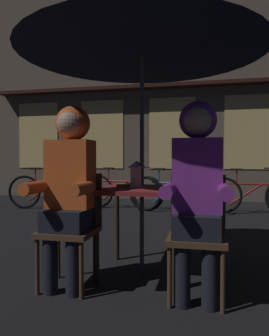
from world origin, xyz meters
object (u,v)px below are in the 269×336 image
person_left_hooded (69,177)px  bicycle_fourth (253,195)px  bicycle_third (173,194)px  person_right_hooded (197,179)px  bicycle_nearest (49,191)px  lantern (137,173)px  book (128,185)px  chair_right (197,228)px  chair_left (72,222)px  cafe_table (142,199)px  bicycle_second (121,191)px  patio_umbrella (142,32)px

person_left_hooded → bicycle_fourth: person_left_hooded is taller
bicycle_third → person_right_hooded: bearing=-81.5°
bicycle_nearest → bicycle_fourth: size_ratio=1.00×
lantern → book: (-0.10, 0.09, -0.11)m
bicycle_nearest → lantern: bearing=-52.0°
person_right_hooded → person_left_hooded: bearing=180.0°
person_right_hooded → bicycle_third: size_ratio=0.85×
chair_right → person_right_hooded: bearing=-90.0°
lantern → bicycle_fourth: size_ratio=0.14×
bicycle_fourth → bicycle_third: bearing=-176.9°
lantern → chair_left: 0.68m
chair_right → cafe_table: bearing=142.5°
chair_right → bicycle_third: chair_right is taller
person_right_hooded → bicycle_nearest: bearing=129.8°
lantern → person_right_hooded: 0.68m
chair_left → lantern: bearing=40.6°
cafe_table → lantern: (-0.04, 0.00, 0.22)m
cafe_table → person_right_hooded: person_right_hooded is taller
person_left_hooded → person_right_hooded: same height
cafe_table → bicycle_fourth: size_ratio=0.44×
person_left_hooded → bicycle_nearest: (-2.02, 3.57, -0.50)m
cafe_table → bicycle_nearest: (-2.50, 3.15, -0.29)m
chair_right → book: size_ratio=4.35×
person_right_hooded → bicycle_third: person_right_hooded is taller
lantern → chair_left: size_ratio=0.27×
bicycle_second → bicycle_fourth: (2.44, -0.13, 0.00)m
cafe_table → patio_umbrella: patio_umbrella is taller
chair_left → person_right_hooded: 1.03m
person_left_hooded → book: person_left_hooded is taller
cafe_table → chair_left: 0.62m
bicycle_nearest → chair_left: bearing=-60.2°
lantern → bicycle_third: 3.25m
person_right_hooded → bicycle_fourth: (0.86, 3.72, -0.50)m
chair_left → book: (0.33, 0.46, 0.26)m
patio_umbrella → bicycle_nearest: size_ratio=1.38×
bicycle_fourth → chair_right: bearing=-103.1°
chair_left → person_left_hooded: 0.36m
book → chair_right: bearing=-50.8°
person_right_hooded → bicycle_fourth: person_right_hooded is taller
lantern → bicycle_fourth: (1.38, 3.29, -0.51)m
bicycle_nearest → bicycle_fourth: 3.83m
patio_umbrella → lantern: bearing=174.2°
chair_left → bicycle_nearest: size_ratio=0.52×
chair_left → person_right_hooded: bearing=-3.4°
bicycle_fourth → book: bearing=-114.9°
bicycle_nearest → bicycle_fourth: same height
person_left_hooded → bicycle_third: person_left_hooded is taller
lantern → person_left_hooded: (-0.44, -0.43, -0.01)m
lantern → bicycle_nearest: (-2.45, 3.14, -0.51)m
person_right_hooded → bicycle_second: person_right_hooded is taller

